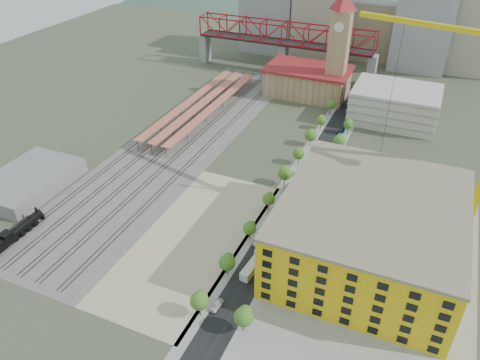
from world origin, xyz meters
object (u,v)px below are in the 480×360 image
at_px(site_trailer_a, 252,268).
at_px(site_trailer_d, 295,195).
at_px(clock_tower, 340,38).
at_px(site_trailer_c, 277,225).
at_px(site_trailer_b, 265,245).
at_px(locomotive, 16,232).
at_px(construction_building, 370,231).
at_px(car_0, 216,305).

height_order(site_trailer_a, site_trailer_d, site_trailer_d).
distance_m(clock_tower, site_trailer_c, 101.92).
distance_m(clock_tower, site_trailer_b, 110.88).
bearing_deg(locomotive, site_trailer_c, 26.68).
relative_size(construction_building, site_trailer_d, 5.56).
bearing_deg(site_trailer_c, clock_tower, 80.23).
relative_size(construction_building, locomotive, 2.33).
bearing_deg(locomotive, site_trailer_a, 12.17).
xyz_separation_m(site_trailer_c, car_0, (-3.00, -33.62, -0.55)).
xyz_separation_m(site_trailer_a, car_0, (-3.00, -14.68, -0.50)).
bearing_deg(site_trailer_c, site_trailer_d, 75.55).
height_order(clock_tower, site_trailer_a, clock_tower).
relative_size(site_trailer_b, site_trailer_d, 1.05).
height_order(construction_building, site_trailer_d, construction_building).
relative_size(clock_tower, construction_building, 1.03).
height_order(locomotive, site_trailer_c, locomotive).
relative_size(site_trailer_a, site_trailer_b, 0.95).
bearing_deg(construction_building, site_trailer_b, -164.62).
relative_size(construction_building, site_trailer_a, 5.60).
height_order(construction_building, site_trailer_c, construction_building).
height_order(clock_tower, site_trailer_c, clock_tower).
xyz_separation_m(clock_tower, site_trailer_d, (8.00, -80.66, -27.45)).
height_order(site_trailer_a, car_0, site_trailer_a).
xyz_separation_m(construction_building, site_trailer_b, (-26.00, -7.15, -8.10)).
bearing_deg(site_trailer_d, site_trailer_c, -73.13).
distance_m(construction_building, site_trailer_a, 32.01).
xyz_separation_m(clock_tower, locomotive, (-58.00, -131.01, -26.67)).
bearing_deg(site_trailer_a, clock_tower, 99.73).
height_order(site_trailer_c, car_0, site_trailer_c).
distance_m(clock_tower, construction_building, 107.36).
xyz_separation_m(clock_tower, construction_building, (34.00, -99.99, -19.29)).
bearing_deg(site_trailer_b, site_trailer_a, -89.06).
xyz_separation_m(construction_building, locomotive, (-92.00, -31.01, -7.38)).
height_order(locomotive, car_0, locomotive).
bearing_deg(car_0, construction_building, 53.73).
bearing_deg(site_trailer_b, site_trailer_c, 90.94).
bearing_deg(site_trailer_b, site_trailer_d, 90.94).
xyz_separation_m(site_trailer_a, site_trailer_d, (0.00, 36.11, 0.01)).
bearing_deg(clock_tower, car_0, -87.82).
bearing_deg(site_trailer_c, car_0, -109.55).
bearing_deg(site_trailer_d, construction_building, -19.76).
relative_size(construction_building, site_trailer_c, 5.38).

